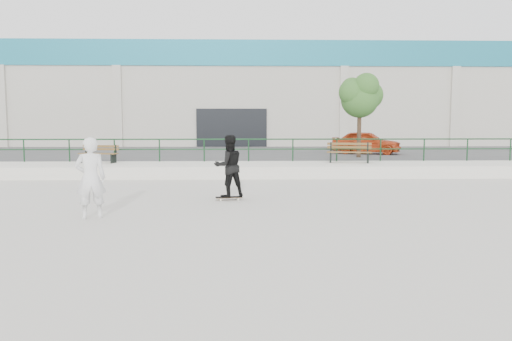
{
  "coord_description": "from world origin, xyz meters",
  "views": [
    {
      "loc": [
        0.65,
        -11.64,
        2.3
      ],
      "look_at": [
        1.07,
        2.0,
        0.95
      ],
      "focal_mm": 35.0,
      "sensor_mm": 36.0,
      "label": 1
    }
  ],
  "objects_px": {
    "standing_skater": "(229,166)",
    "seated_skater": "(90,178)",
    "red_car": "(366,142)",
    "skateboard": "(229,197)",
    "tree": "(360,95)",
    "bench_right": "(349,153)",
    "bench_left": "(99,154)"
  },
  "relations": [
    {
      "from": "bench_right",
      "to": "standing_skater",
      "type": "distance_m",
      "value": 8.77
    },
    {
      "from": "red_car",
      "to": "skateboard",
      "type": "bearing_deg",
      "value": 173.75
    },
    {
      "from": "bench_left",
      "to": "red_car",
      "type": "bearing_deg",
      "value": 35.23
    },
    {
      "from": "standing_skater",
      "to": "seated_skater",
      "type": "height_order",
      "value": "seated_skater"
    },
    {
      "from": "skateboard",
      "to": "seated_skater",
      "type": "relative_size",
      "value": 0.42
    },
    {
      "from": "bench_left",
      "to": "standing_skater",
      "type": "height_order",
      "value": "standing_skater"
    },
    {
      "from": "red_car",
      "to": "standing_skater",
      "type": "bearing_deg",
      "value": 173.75
    },
    {
      "from": "bench_right",
      "to": "red_car",
      "type": "distance_m",
      "value": 6.33
    },
    {
      "from": "red_car",
      "to": "skateboard",
      "type": "relative_size",
      "value": 4.69
    },
    {
      "from": "standing_skater",
      "to": "tree",
      "type": "bearing_deg",
      "value": -142.01
    },
    {
      "from": "red_car",
      "to": "standing_skater",
      "type": "xyz_separation_m",
      "value": [
        -7.34,
        -13.05,
        -0.14
      ]
    },
    {
      "from": "tree",
      "to": "red_car",
      "type": "bearing_deg",
      "value": 69.09
    },
    {
      "from": "bench_left",
      "to": "tree",
      "type": "distance_m",
      "value": 12.8
    },
    {
      "from": "tree",
      "to": "bench_left",
      "type": "bearing_deg",
      "value": -166.3
    },
    {
      "from": "bench_right",
      "to": "tree",
      "type": "distance_m",
      "value": 4.36
    },
    {
      "from": "bench_left",
      "to": "skateboard",
      "type": "bearing_deg",
      "value": -39.69
    },
    {
      "from": "tree",
      "to": "bench_right",
      "type": "bearing_deg",
      "value": -110.65
    },
    {
      "from": "skateboard",
      "to": "standing_skater",
      "type": "relative_size",
      "value": 0.44
    },
    {
      "from": "standing_skater",
      "to": "seated_skater",
      "type": "relative_size",
      "value": 0.94
    },
    {
      "from": "bench_right",
      "to": "red_car",
      "type": "height_order",
      "value": "red_car"
    },
    {
      "from": "tree",
      "to": "standing_skater",
      "type": "distance_m",
      "value": 12.4
    },
    {
      "from": "bench_right",
      "to": "skateboard",
      "type": "relative_size",
      "value": 2.48
    },
    {
      "from": "bench_left",
      "to": "standing_skater",
      "type": "distance_m",
      "value": 9.42
    },
    {
      "from": "standing_skater",
      "to": "seated_skater",
      "type": "xyz_separation_m",
      "value": [
        -3.2,
        -2.7,
        -0.03
      ]
    },
    {
      "from": "skateboard",
      "to": "standing_skater",
      "type": "height_order",
      "value": "standing_skater"
    },
    {
      "from": "bench_left",
      "to": "red_car",
      "type": "relative_size",
      "value": 0.47
    },
    {
      "from": "red_car",
      "to": "standing_skater",
      "type": "distance_m",
      "value": 14.97
    },
    {
      "from": "bench_left",
      "to": "seated_skater",
      "type": "xyz_separation_m",
      "value": [
        2.64,
        -10.09,
        0.08
      ]
    },
    {
      "from": "bench_right",
      "to": "seated_skater",
      "type": "xyz_separation_m",
      "value": [
        -8.3,
        -9.83,
        0.03
      ]
    },
    {
      "from": "tree",
      "to": "seated_skater",
      "type": "distance_m",
      "value": 16.37
    },
    {
      "from": "bench_right",
      "to": "tree",
      "type": "relative_size",
      "value": 0.48
    },
    {
      "from": "red_car",
      "to": "skateboard",
      "type": "xyz_separation_m",
      "value": [
        -7.34,
        -13.05,
        -1.07
      ]
    }
  ]
}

